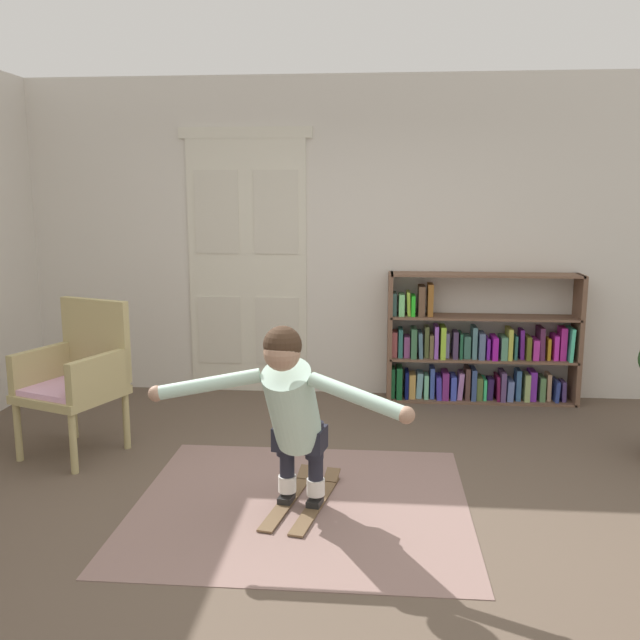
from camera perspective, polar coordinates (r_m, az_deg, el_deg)
name	(u,v)px	position (r m, az deg, el deg)	size (l,w,h in m)	color
ground_plane	(323,514)	(4.22, 0.26, -15.72)	(7.20, 7.20, 0.00)	brown
back_wall	(346,239)	(6.40, 2.14, 6.72)	(6.00, 0.10, 2.90)	beige
double_door	(247,262)	(6.47, -6.01, 4.75)	(1.22, 0.05, 2.45)	beige
rug	(302,504)	(4.33, -1.54, -14.94)	(2.01, 1.85, 0.01)	#876962
bookshelf	(474,351)	(6.39, 12.59, -2.52)	(1.70, 0.30, 1.16)	brown
wicker_chair	(78,374)	(5.27, -19.35, -4.22)	(0.77, 0.77, 1.10)	tan
skis_pair	(303,499)	(4.35, -1.41, -14.55)	(0.43, 0.88, 0.07)	brown
person_skier	(291,405)	(3.93, -2.37, -6.99)	(1.46, 0.75, 1.09)	white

